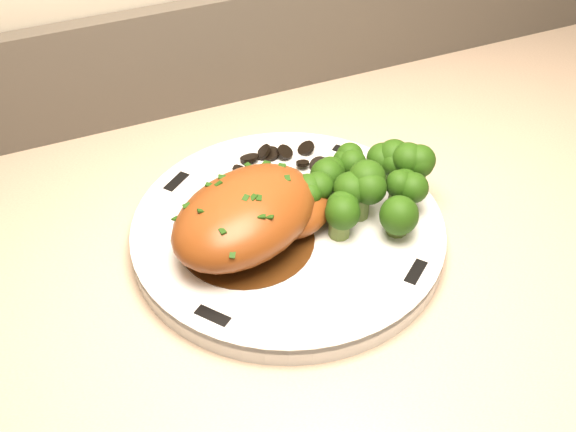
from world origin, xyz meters
name	(u,v)px	position (x,y,z in m)	size (l,w,h in m)	color
plate	(288,232)	(-0.53, 1.75, 0.91)	(0.27, 0.27, 0.02)	silver
rim_accent_0	(347,152)	(-0.44, 1.83, 0.92)	(0.03, 0.01, 0.00)	black
rim_accent_1	(176,182)	(-0.60, 1.85, 0.92)	(0.03, 0.01, 0.00)	black
rim_accent_2	(213,316)	(-0.62, 1.68, 0.92)	(0.03, 0.01, 0.00)	black
rim_accent_3	(416,272)	(-0.46, 1.66, 0.92)	(0.03, 0.01, 0.00)	black
gravy_pool	(246,239)	(-0.57, 1.75, 0.92)	(0.12, 0.12, 0.00)	#3A1E0A
chicken_breast	(251,215)	(-0.56, 1.75, 0.95)	(0.17, 0.15, 0.05)	brown
mushroom_pile	(275,165)	(-0.51, 1.83, 0.92)	(0.08, 0.06, 0.02)	black
broccoli_florets	(366,185)	(-0.46, 1.75, 0.94)	(0.13, 0.11, 0.04)	olive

